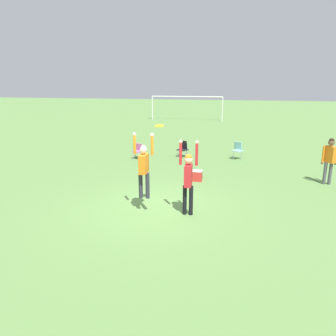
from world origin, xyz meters
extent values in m
plane|color=#608C47|center=(0.00, 0.00, 0.00)|extent=(120.00, 120.00, 0.00)
cylinder|color=#2D2D38|center=(-0.37, -0.32, 0.82)|extent=(0.12, 0.12, 0.77)
cylinder|color=#2D2D38|center=(-0.16, -0.32, 0.82)|extent=(0.12, 0.12, 0.77)
cube|color=orange|center=(-0.26, -0.32, 1.47)|extent=(0.22, 0.48, 0.55)
sphere|color=beige|center=(-0.26, -0.32, 1.88)|extent=(0.21, 0.21, 0.21)
sphere|color=#B7B2AD|center=(-0.26, -0.32, 1.94)|extent=(0.18, 0.18, 0.18)
cylinder|color=orange|center=(-0.52, -0.32, 2.04)|extent=(0.08, 0.08, 0.58)
sphere|color=beige|center=(-0.52, -0.32, 2.33)|extent=(0.10, 0.10, 0.10)
cylinder|color=orange|center=(0.00, -0.32, 2.04)|extent=(0.08, 0.08, 0.58)
sphere|color=beige|center=(0.00, -0.32, 2.33)|extent=(0.10, 0.10, 0.10)
cylinder|color=black|center=(0.95, -0.27, 0.44)|extent=(0.12, 0.12, 0.88)
cylinder|color=black|center=(1.13, -0.27, 0.44)|extent=(0.12, 0.12, 0.88)
cube|color=red|center=(1.04, -0.27, 1.19)|extent=(0.22, 0.42, 0.62)
sphere|color=beige|center=(1.04, -0.27, 1.65)|extent=(0.24, 0.24, 0.24)
sphere|color=orange|center=(1.04, -0.27, 1.71)|extent=(0.20, 0.20, 0.20)
cylinder|color=red|center=(0.81, -0.27, 1.83)|extent=(0.08, 0.08, 0.66)
sphere|color=beige|center=(0.81, -0.27, 2.16)|extent=(0.10, 0.10, 0.10)
cylinder|color=red|center=(1.27, -0.27, 1.83)|extent=(0.08, 0.08, 0.66)
sphere|color=beige|center=(1.27, -0.27, 2.16)|extent=(0.10, 0.10, 0.10)
cylinder|color=yellow|center=(0.18, -0.19, 2.57)|extent=(0.27, 0.27, 0.05)
cylinder|color=gray|center=(2.18, 7.00, 0.23)|extent=(0.02, 0.02, 0.45)
cylinder|color=gray|center=(2.56, 7.00, 0.23)|extent=(0.02, 0.02, 0.45)
cylinder|color=gray|center=(2.18, 7.38, 0.23)|extent=(0.02, 0.02, 0.45)
cylinder|color=gray|center=(2.56, 7.38, 0.23)|extent=(0.02, 0.02, 0.45)
cube|color=#8CC6C1|center=(2.37, 7.19, 0.43)|extent=(0.63, 0.63, 0.04)
cube|color=#8CC6C1|center=(2.37, 7.40, 0.65)|extent=(0.43, 0.35, 0.39)
cylinder|color=gray|center=(-0.59, 6.92, 0.19)|extent=(0.02, 0.02, 0.38)
cylinder|color=gray|center=(-0.20, 6.92, 0.19)|extent=(0.02, 0.02, 0.38)
cylinder|color=gray|center=(-0.59, 7.31, 0.19)|extent=(0.02, 0.02, 0.38)
cylinder|color=gray|center=(-0.20, 7.31, 0.19)|extent=(0.02, 0.02, 0.38)
cube|color=black|center=(-0.40, 7.12, 0.37)|extent=(0.62, 0.62, 0.04)
cube|color=black|center=(-0.40, 7.33, 0.60)|extent=(0.46, 0.31, 0.43)
cylinder|color=gray|center=(-2.71, 6.05, 0.19)|extent=(0.02, 0.02, 0.39)
cylinder|color=gray|center=(-2.33, 6.05, 0.19)|extent=(0.02, 0.02, 0.39)
cylinder|color=gray|center=(-2.71, 6.42, 0.19)|extent=(0.02, 0.02, 0.39)
cylinder|color=gray|center=(-2.33, 6.42, 0.19)|extent=(0.02, 0.02, 0.39)
cube|color=#C666A3|center=(-2.52, 6.24, 0.37)|extent=(0.59, 0.59, 0.04)
cube|color=#C666A3|center=(-2.52, 6.44, 0.57)|extent=(0.45, 0.27, 0.36)
cylinder|color=#4C4C51|center=(5.64, 3.73, 0.43)|extent=(0.12, 0.12, 0.85)
cylinder|color=#4C4C51|center=(5.82, 3.73, 0.43)|extent=(0.12, 0.12, 0.85)
cube|color=orange|center=(5.73, 3.73, 1.16)|extent=(0.41, 0.45, 0.60)
sphere|color=brown|center=(5.73, 3.73, 1.60)|extent=(0.23, 0.23, 0.23)
sphere|color=black|center=(5.73, 3.73, 1.67)|extent=(0.20, 0.20, 0.20)
cylinder|color=orange|center=(5.50, 3.73, 1.14)|extent=(0.08, 0.08, 0.64)
sphere|color=brown|center=(5.50, 3.73, 0.82)|extent=(0.10, 0.10, 0.10)
sphere|color=brown|center=(5.96, 3.73, 0.82)|extent=(0.10, 0.10, 0.10)
cube|color=red|center=(0.84, 3.12, 0.19)|extent=(0.45, 0.35, 0.39)
cube|color=silver|center=(0.84, 3.12, 0.40)|extent=(0.46, 0.36, 0.02)
cylinder|color=white|center=(-6.30, 23.25, 1.15)|extent=(0.10, 0.10, 2.30)
cylinder|color=white|center=(0.70, 23.25, 1.15)|extent=(0.10, 0.10, 2.30)
cylinder|color=white|center=(-2.80, 23.25, 2.30)|extent=(7.00, 0.10, 0.10)
camera|label=1|loc=(2.38, -9.13, 3.79)|focal=35.00mm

